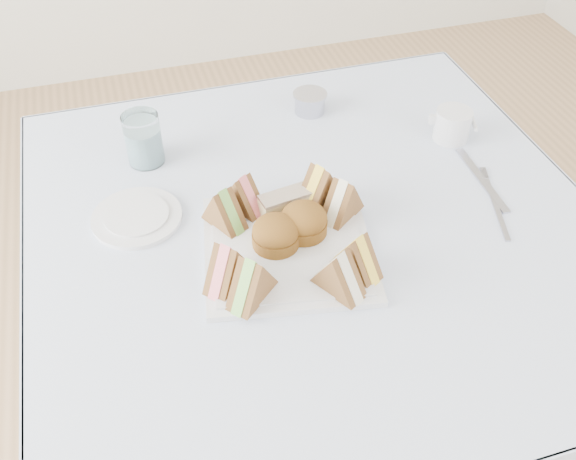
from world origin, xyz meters
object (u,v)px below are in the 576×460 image
object	(u,v)px
serving_plate	(288,249)
creamer_jug	(452,125)
table	(312,348)
water_glass	(143,139)

from	to	relation	value
serving_plate	creamer_jug	xyz separation A→B (m)	(0.42, 0.22, 0.03)
table	creamer_jug	xyz separation A→B (m)	(0.35, 0.17, 0.41)
table	water_glass	size ratio (longest dim) A/B	8.52
water_glass	creamer_jug	distance (m)	0.63
serving_plate	water_glass	world-z (taller)	water_glass
serving_plate	creamer_jug	world-z (taller)	creamer_jug
serving_plate	water_glass	size ratio (longest dim) A/B	2.69
creamer_jug	water_glass	bearing A→B (deg)	-171.12
table	creamer_jug	distance (m)	0.56
water_glass	creamer_jug	world-z (taller)	water_glass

